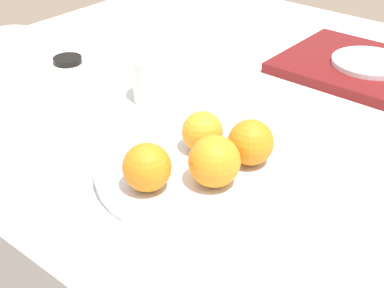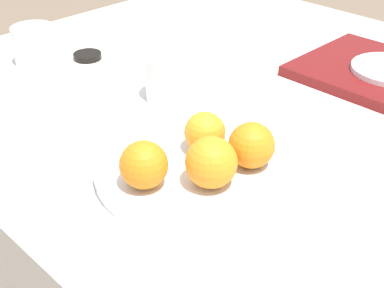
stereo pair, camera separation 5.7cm
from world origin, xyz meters
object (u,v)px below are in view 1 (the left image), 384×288
orange_0 (147,167)px  orange_2 (202,132)px  side_plate (372,63)px  soy_dish (68,60)px  napkin (191,50)px  serving_tray (371,70)px  cup_0 (157,79)px  fruit_platter (192,167)px  orange_3 (251,142)px  orange_1 (216,162)px  cup_1 (13,51)px

orange_0 → orange_2: 0.12m
orange_0 → orange_2: bearing=91.6°
side_plate → soy_dish: 0.61m
napkin → orange_2: bearing=-47.9°
serving_tray → cup_0: bearing=-126.2°
napkin → cup_0: bearing=-65.2°
soy_dish → orange_0: bearing=-26.5°
fruit_platter → orange_0: orange_0 is taller
orange_2 → serving_tray: size_ratio=0.18×
orange_0 → orange_3: bearing=63.2°
orange_1 → cup_1: (-0.55, 0.07, -0.01)m
side_plate → cup_0: bearing=-126.2°
orange_1 → orange_2: size_ratio=1.15×
orange_2 → soy_dish: 0.45m
napkin → fruit_platter: bearing=-50.0°
serving_tray → soy_dish: bearing=-145.8°
orange_0 → cup_1: orange_0 is taller
orange_3 → cup_1: 0.56m
fruit_platter → napkin: fruit_platter is taller
orange_0 → cup_0: (-0.18, 0.22, -0.01)m
cup_0 → napkin: bearing=114.8°
cup_0 → napkin: 0.23m
cup_1 → napkin: cup_1 is taller
orange_2 → serving_tray: bearing=81.2°
cup_1 → serving_tray: bearing=37.6°
orange_0 → serving_tray: (0.06, 0.56, -0.04)m
serving_tray → cup_1: 0.70m
fruit_platter → serving_tray: size_ratio=0.84×
soy_dish → orange_3: bearing=-9.2°
napkin → orange_3: bearing=-39.6°
fruit_platter → serving_tray: (0.05, 0.48, -0.00)m
cup_1 → orange_3: bearing=0.5°
fruit_platter → orange_2: bearing=109.7°
orange_0 → orange_2: (-0.00, 0.12, -0.00)m
orange_1 → napkin: orange_1 is taller
orange_1 → orange_2: 0.09m
orange_2 → cup_0: (-0.18, 0.10, -0.01)m
orange_2 → orange_3: bearing=13.5°
fruit_platter → orange_0: (-0.01, -0.08, 0.04)m
serving_tray → cup_0: 0.42m
fruit_platter → side_plate: side_plate is taller
orange_0 → napkin: size_ratio=0.48×
orange_2 → side_plate: 0.45m
side_plate → cup_0: (-0.25, -0.34, 0.01)m
fruit_platter → orange_0: bearing=-98.3°
orange_1 → side_plate: bearing=89.8°
orange_1 → cup_1: bearing=173.0°
serving_tray → soy_dish: size_ratio=5.69×
cup_1 → napkin: 0.36m
fruit_platter → side_plate: (0.05, 0.48, 0.01)m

